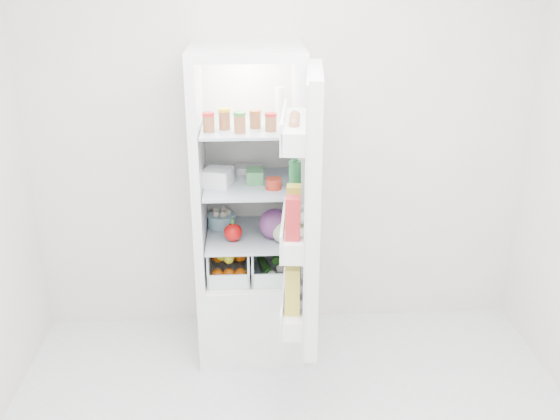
{
  "coord_description": "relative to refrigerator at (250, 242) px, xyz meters",
  "views": [
    {
      "loc": [
        -0.2,
        -2.09,
        2.21
      ],
      "look_at": [
        -0.04,
        0.95,
        0.99
      ],
      "focal_mm": 40.0,
      "sensor_mm": 36.0,
      "label": 1
    }
  ],
  "objects": [
    {
      "name": "crisper_left",
      "position": [
        -0.12,
        -0.06,
        -0.06
      ],
      "size": [
        0.23,
        0.46,
        0.22
      ],
      "primitive_type": null,
      "color": "silver",
      "rests_on": "refrigerator"
    },
    {
      "name": "shelf_top",
      "position": [
        -0.0,
        -0.06,
        0.71
      ],
      "size": [
        0.49,
        0.53,
        0.02
      ],
      "primitive_type": "cube",
      "color": "#A5B3C2",
      "rests_on": "refrigerator"
    },
    {
      "name": "condiment_jars",
      "position": [
        -0.04,
        -0.18,
        0.76
      ],
      "size": [
        0.38,
        0.16,
        0.08
      ],
      "color": "#B21919",
      "rests_on": "shelf_top"
    },
    {
      "name": "mushroom_bowl",
      "position": [
        -0.17,
        0.05,
        0.12
      ],
      "size": [
        0.21,
        0.21,
        0.08
      ],
      "primitive_type": "cylinder",
      "rotation": [
        0.0,
        0.0,
        -0.36
      ],
      "color": "#8FC1D6",
      "rests_on": "shelf_low"
    },
    {
      "name": "red_cabbage",
      "position": [
        0.14,
        -0.13,
        0.17
      ],
      "size": [
        0.17,
        0.17,
        0.17
      ],
      "primitive_type": "sphere",
      "color": "#5C1F52",
      "rests_on": "shelf_low"
    },
    {
      "name": "shelf_mid",
      "position": [
        -0.0,
        -0.06,
        0.38
      ],
      "size": [
        0.49,
        0.53,
        0.02
      ],
      "primitive_type": "cube",
      "color": "#A5B3C2",
      "rests_on": "refrigerator"
    },
    {
      "name": "citrus_pile",
      "position": [
        -0.12,
        -0.08,
        -0.08
      ],
      "size": [
        0.2,
        0.31,
        0.16
      ],
      "color": "orange",
      "rests_on": "refrigerator"
    },
    {
      "name": "foil_tray",
      "position": [
        -0.0,
        0.12,
        0.41
      ],
      "size": [
        0.16,
        0.13,
        0.04
      ],
      "primitive_type": "cube",
      "rotation": [
        0.0,
        0.0,
        -0.07
      ],
      "color": "silver",
      "rests_on": "shelf_mid"
    },
    {
      "name": "bell_pepper",
      "position": [
        -0.09,
        -0.15,
        0.13
      ],
      "size": [
        0.1,
        0.1,
        0.1
      ],
      "primitive_type": "sphere",
      "color": "red",
      "rests_on": "shelf_low"
    },
    {
      "name": "crisper_right",
      "position": [
        0.12,
        -0.06,
        -0.06
      ],
      "size": [
        0.23,
        0.46,
        0.22
      ],
      "primitive_type": null,
      "color": "silver",
      "rests_on": "refrigerator"
    },
    {
      "name": "tub_white",
      "position": [
        -0.17,
        -0.09,
        0.44
      ],
      "size": [
        0.18,
        0.18,
        0.09
      ],
      "primitive_type": "cube",
      "rotation": [
        0.0,
        0.0,
        -0.29
      ],
      "color": "white",
      "rests_on": "shelf_mid"
    },
    {
      "name": "fridge_door",
      "position": [
        0.27,
        -0.64,
        0.43
      ],
      "size": [
        0.22,
        0.6,
        1.3
      ],
      "rotation": [
        0.0,
        0.0,
        1.47
      ],
      "color": "silver",
      "rests_on": "refrigerator"
    },
    {
      "name": "shelf_low",
      "position": [
        -0.0,
        -0.06,
        0.07
      ],
      "size": [
        0.49,
        0.53,
        0.01
      ],
      "primitive_type": "cube",
      "color": "#A5B3C2",
      "rests_on": "refrigerator"
    },
    {
      "name": "tub_green",
      "position": [
        0.03,
        -0.05,
        0.43
      ],
      "size": [
        0.09,
        0.13,
        0.07
      ],
      "primitive_type": "cube",
      "rotation": [
        0.0,
        0.0,
        0.01
      ],
      "color": "#459854",
      "rests_on": "shelf_mid"
    },
    {
      "name": "veg_pile",
      "position": [
        0.13,
        -0.06,
        -0.1
      ],
      "size": [
        0.16,
        0.3,
        0.1
      ],
      "color": "#1D4717",
      "rests_on": "refrigerator"
    },
    {
      "name": "room_walls",
      "position": [
        0.2,
        -1.25,
        0.93
      ],
      "size": [
        3.02,
        3.02,
        2.61
      ],
      "color": "beige",
      "rests_on": "ground"
    },
    {
      "name": "tin_red",
      "position": [
        0.13,
        -0.16,
        0.42
      ],
      "size": [
        0.09,
        0.09,
        0.06
      ],
      "primitive_type": "cylinder",
      "rotation": [
        0.0,
        0.0,
        0.08
      ],
      "color": "#B72E1B",
      "rests_on": "shelf_mid"
    },
    {
      "name": "salad_bag",
      "position": [
        0.18,
        -0.19,
        0.14
      ],
      "size": [
        0.12,
        0.12,
        0.12
      ],
      "primitive_type": "sphere",
      "color": "#B3D39E",
      "rests_on": "shelf_low"
    },
    {
      "name": "refrigerator",
      "position": [
        0.0,
        0.0,
        0.0
      ],
      "size": [
        0.6,
        0.6,
        1.8
      ],
      "color": "silver",
      "rests_on": "ground"
    },
    {
      "name": "squeeze_bottle",
      "position": [
        0.18,
        0.08,
        0.81
      ],
      "size": [
        0.06,
        0.06,
        0.18
      ],
      "primitive_type": "cylinder",
      "rotation": [
        0.0,
        0.0,
        -0.19
      ],
      "color": "white",
      "rests_on": "shelf_top"
    }
  ]
}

